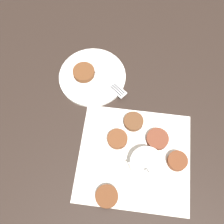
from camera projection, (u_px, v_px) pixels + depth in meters
ground_plane at (129, 160)px, 0.77m from camera, size 4.00×4.00×0.00m
napkin at (134, 157)px, 0.77m from camera, size 0.37×0.34×0.00m
sauce_bowl at (146, 164)px, 0.74m from camera, size 0.10×0.09×0.09m
fritter_0 at (177, 161)px, 0.75m from camera, size 0.06×0.06×0.02m
fritter_1 at (107, 196)px, 0.72m from camera, size 0.06×0.06×0.02m
fritter_2 at (117, 139)px, 0.78m from camera, size 0.06×0.06×0.02m
fritter_3 at (133, 122)px, 0.81m from camera, size 0.06×0.06×0.02m
fritter_4 at (157, 139)px, 0.78m from camera, size 0.07×0.07×0.02m
serving_plate at (92, 76)px, 0.88m from camera, size 0.22×0.22×0.02m
fritter_on_plate at (84, 72)px, 0.86m from camera, size 0.07×0.07×0.02m
fork at (111, 84)px, 0.85m from camera, size 0.13×0.13×0.00m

